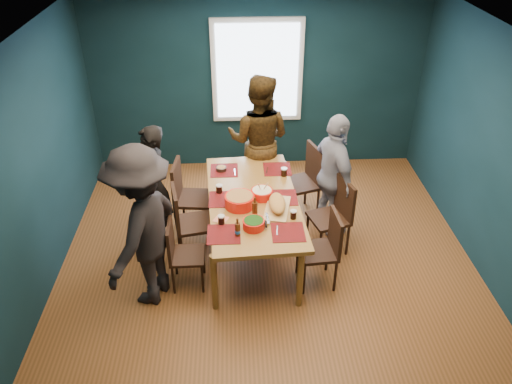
% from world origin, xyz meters
% --- Properties ---
extents(room, '(5.01, 5.01, 2.71)m').
position_xyz_m(room, '(0.00, 0.27, 1.37)').
color(room, brown).
rests_on(room, ground).
extents(dining_table, '(1.16, 2.13, 0.79)m').
position_xyz_m(dining_table, '(-0.17, 0.21, 0.71)').
color(dining_table, olive).
rests_on(dining_table, floor).
extents(chair_left_far, '(0.49, 0.49, 0.99)m').
position_xyz_m(chair_left_far, '(-1.00, 0.72, 0.58)').
color(chair_left_far, black).
rests_on(chair_left_far, floor).
extents(chair_left_mid, '(0.51, 0.51, 0.96)m').
position_xyz_m(chair_left_mid, '(-0.97, 0.17, 0.56)').
color(chair_left_mid, black).
rests_on(chair_left_mid, floor).
extents(chair_left_near, '(0.38, 0.38, 0.84)m').
position_xyz_m(chair_left_near, '(-1.01, -0.34, 0.49)').
color(chair_left_near, black).
rests_on(chair_left_near, floor).
extents(chair_right_far, '(0.57, 0.57, 1.01)m').
position_xyz_m(chair_right_far, '(0.59, 1.02, 0.59)').
color(chair_right_far, black).
rests_on(chair_right_far, floor).
extents(chair_right_mid, '(0.54, 0.54, 0.96)m').
position_xyz_m(chair_right_mid, '(0.84, 0.23, 0.56)').
color(chair_right_mid, black).
rests_on(chair_right_mid, floor).
extents(chair_right_near, '(0.45, 0.45, 0.92)m').
position_xyz_m(chair_right_near, '(0.61, -0.38, 0.54)').
color(chair_right_near, black).
rests_on(chair_right_near, floor).
extents(person_far_left, '(0.52, 0.66, 1.58)m').
position_xyz_m(person_far_left, '(-1.36, 0.52, 0.79)').
color(person_far_left, black).
rests_on(person_far_left, floor).
extents(person_back, '(1.06, 0.92, 1.86)m').
position_xyz_m(person_back, '(-0.03, 1.46, 0.93)').
color(person_back, black).
rests_on(person_back, floor).
extents(person_right, '(0.64, 1.03, 1.64)m').
position_xyz_m(person_right, '(0.86, 0.61, 0.82)').
color(person_right, white).
rests_on(person_right, floor).
extents(person_near_left, '(1.09, 1.37, 1.86)m').
position_xyz_m(person_near_left, '(-1.34, -0.50, 0.93)').
color(person_near_left, black).
rests_on(person_near_left, floor).
extents(bowl_salad, '(0.34, 0.34, 0.14)m').
position_xyz_m(bowl_salad, '(-0.33, 0.06, 0.86)').
color(bowl_salad, red).
rests_on(bowl_salad, dining_table).
extents(bowl_dumpling, '(0.26, 0.26, 0.24)m').
position_xyz_m(bowl_dumpling, '(-0.06, 0.23, 0.85)').
color(bowl_dumpling, red).
rests_on(bowl_dumpling, dining_table).
extents(bowl_herbs, '(0.24, 0.24, 0.10)m').
position_xyz_m(bowl_herbs, '(-0.19, -0.37, 0.84)').
color(bowl_herbs, red).
rests_on(bowl_herbs, dining_table).
extents(cutting_board, '(0.36, 0.66, 0.14)m').
position_xyz_m(cutting_board, '(0.10, -0.03, 0.85)').
color(cutting_board, tan).
rests_on(cutting_board, dining_table).
extents(small_bowl, '(0.13, 0.13, 0.06)m').
position_xyz_m(small_bowl, '(-0.55, 0.88, 0.82)').
color(small_bowl, black).
rests_on(small_bowl, dining_table).
extents(beer_bottle_a, '(0.06, 0.06, 0.22)m').
position_xyz_m(beer_bottle_a, '(-0.36, -0.49, 0.87)').
color(beer_bottle_a, '#431F0C').
rests_on(beer_bottle_a, dining_table).
extents(beer_bottle_b, '(0.06, 0.06, 0.24)m').
position_xyz_m(beer_bottle_b, '(-0.16, -0.13, 0.88)').
color(beer_bottle_b, '#431F0C').
rests_on(beer_bottle_b, dining_table).
extents(cola_glass_a, '(0.08, 0.08, 0.11)m').
position_xyz_m(cola_glass_a, '(-0.53, -0.27, 0.85)').
color(cola_glass_a, black).
rests_on(cola_glass_a, dining_table).
extents(cola_glass_b, '(0.07, 0.07, 0.10)m').
position_xyz_m(cola_glass_b, '(0.26, -0.21, 0.84)').
color(cola_glass_b, black).
rests_on(cola_glass_b, dining_table).
extents(cola_glass_c, '(0.08, 0.08, 0.11)m').
position_xyz_m(cola_glass_c, '(0.25, 0.72, 0.85)').
color(cola_glass_c, black).
rests_on(cola_glass_c, dining_table).
extents(cola_glass_d, '(0.08, 0.08, 0.11)m').
position_xyz_m(cola_glass_d, '(-0.56, 0.36, 0.85)').
color(cola_glass_d, black).
rests_on(cola_glass_d, dining_table).
extents(napkin_a, '(0.18, 0.18, 0.00)m').
position_xyz_m(napkin_a, '(0.17, 0.24, 0.79)').
color(napkin_a, '#DB775C').
rests_on(napkin_a, dining_table).
extents(napkin_b, '(0.19, 0.19, 0.00)m').
position_xyz_m(napkin_b, '(-0.54, -0.19, 0.79)').
color(napkin_b, '#DB775C').
rests_on(napkin_b, dining_table).
extents(napkin_c, '(0.19, 0.19, 0.00)m').
position_xyz_m(napkin_c, '(0.17, -0.52, 0.79)').
color(napkin_c, '#DB775C').
rests_on(napkin_c, dining_table).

